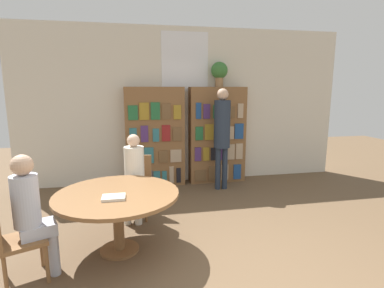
{
  "coord_description": "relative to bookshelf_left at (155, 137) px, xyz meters",
  "views": [
    {
      "loc": [
        -1.01,
        -2.22,
        1.84
      ],
      "look_at": [
        -0.18,
        1.98,
        1.05
      ],
      "focal_mm": 28.0,
      "sensor_mm": 36.0,
      "label": 1
    }
  ],
  "objects": [
    {
      "name": "wall_back",
      "position": [
        0.61,
        0.19,
        0.57
      ],
      "size": [
        6.4,
        0.07,
        3.0
      ],
      "color": "beige",
      "rests_on": "ground_plane"
    },
    {
      "name": "bookshelf_left",
      "position": [
        0.0,
        0.0,
        0.0
      ],
      "size": [
        1.1,
        0.34,
        1.88
      ],
      "color": "brown",
      "rests_on": "ground_plane"
    },
    {
      "name": "bookshelf_right",
      "position": [
        1.22,
        0.0,
        -0.0
      ],
      "size": [
        1.1,
        0.34,
        1.88
      ],
      "color": "brown",
      "rests_on": "ground_plane"
    },
    {
      "name": "flower_vase",
      "position": [
        1.25,
        0.0,
        1.23
      ],
      "size": [
        0.32,
        0.32,
        0.47
      ],
      "color": "#997047",
      "rests_on": "bookshelf_right"
    },
    {
      "name": "reading_table",
      "position": [
        -0.6,
        -2.38,
        -0.33
      ],
      "size": [
        1.38,
        1.38,
        0.7
      ],
      "color": "brown",
      "rests_on": "ground_plane"
    },
    {
      "name": "chair_near_camera",
      "position": [
        -1.55,
        -2.78,
        -0.45
      ],
      "size": [
        0.53,
        0.53,
        0.88
      ],
      "rotation": [
        0.0,
        0.0,
        -1.17
      ],
      "color": "brown",
      "rests_on": "ground_plane"
    },
    {
      "name": "chair_left_side",
      "position": [
        -0.38,
        -1.38,
        -0.45
      ],
      "size": [
        0.48,
        0.48,
        0.88
      ],
      "rotation": [
        0.0,
        0.0,
        -3.37
      ],
      "color": "brown",
      "rests_on": "ground_plane"
    },
    {
      "name": "seated_reader_left",
      "position": [
        -0.42,
        -1.55,
        -0.24
      ],
      "size": [
        0.34,
        0.4,
        1.23
      ],
      "rotation": [
        0.0,
        0.0,
        -3.37
      ],
      "color": "silver",
      "rests_on": "ground_plane"
    },
    {
      "name": "seated_reader_right",
      "position": [
        -1.38,
        -2.71,
        -0.23
      ],
      "size": [
        0.39,
        0.35,
        1.25
      ],
      "rotation": [
        0.0,
        0.0,
        -1.17
      ],
      "color": "#B2B7C6",
      "rests_on": "ground_plane"
    },
    {
      "name": "librarian_standing",
      "position": [
        1.17,
        -0.5,
        0.2
      ],
      "size": [
        0.29,
        0.56,
        1.85
      ],
      "color": "#232D3D",
      "rests_on": "ground_plane"
    },
    {
      "name": "open_book_on_table",
      "position": [
        -0.63,
        -2.56,
        -0.22
      ],
      "size": [
        0.24,
        0.18,
        0.03
      ],
      "color": "silver",
      "rests_on": "reading_table"
    }
  ]
}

